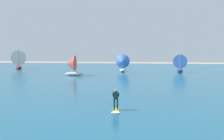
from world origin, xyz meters
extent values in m
cube|color=#1E607F|center=(0.00, 50.57, 0.05)|extent=(160.00, 90.00, 0.10)
cube|color=yellow|center=(0.83, 17.20, 0.12)|extent=(0.61, 1.44, 0.05)
cylinder|color=#143338|center=(0.73, 17.01, 0.55)|extent=(0.14, 0.14, 0.80)
cylinder|color=#143338|center=(0.93, 17.40, 0.55)|extent=(0.14, 0.14, 0.80)
cube|color=#143338|center=(0.83, 17.20, 1.25)|extent=(0.38, 0.26, 0.60)
sphere|color=tan|center=(0.83, 17.20, 1.66)|extent=(0.22, 0.22, 0.22)
cylinder|color=#143338|center=(0.60, 17.26, 1.30)|extent=(0.15, 0.51, 0.39)
cylinder|color=#143338|center=(1.04, 17.31, 1.30)|extent=(0.15, 0.51, 0.39)
ellipsoid|color=white|center=(0.95, 16.26, 0.14)|extent=(0.77, 0.68, 0.08)
ellipsoid|color=navy|center=(9.72, 56.48, 0.43)|extent=(1.53, 3.67, 0.67)
cylinder|color=silver|center=(9.70, 56.32, 2.56)|extent=(0.11, 0.11, 3.57)
cone|color=#3F72CC|center=(9.77, 57.10, 2.38)|extent=(3.13, 1.82, 3.00)
ellipsoid|color=silver|center=(-10.55, 45.52, 0.43)|extent=(3.60, 1.44, 0.66)
cylinder|color=silver|center=(-10.38, 45.53, 2.53)|extent=(0.11, 0.11, 3.53)
cone|color=#D84C3F|center=(-11.16, 45.48, 2.35)|extent=(1.74, 3.06, 2.97)
ellipsoid|color=maroon|center=(-29.62, 61.55, 0.52)|extent=(3.49, 4.61, 0.83)
cylinder|color=silver|center=(-29.52, 61.37, 3.15)|extent=(0.14, 0.14, 4.43)
cone|color=silver|center=(-29.99, 62.21, 2.92)|extent=(4.19, 3.50, 3.72)
ellipsoid|color=silver|center=(-2.59, 55.87, 0.44)|extent=(1.29, 3.67, 0.68)
cylinder|color=silver|center=(-2.59, 56.04, 2.61)|extent=(0.11, 0.11, 3.65)
cone|color=#3F72CC|center=(-2.58, 55.24, 2.43)|extent=(3.08, 1.63, 3.07)
camera|label=1|loc=(3.47, -3.56, 4.71)|focal=43.90mm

